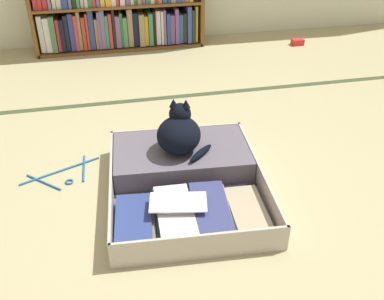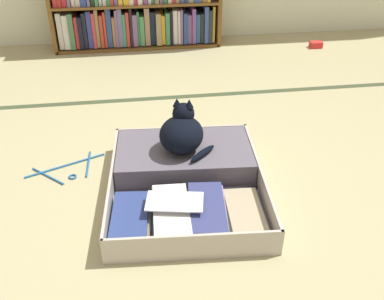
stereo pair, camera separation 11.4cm
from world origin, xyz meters
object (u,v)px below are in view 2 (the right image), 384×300
(bookshelf, at_px, (136,5))
(clothes_hanger, at_px, (68,169))
(open_suitcase, at_px, (185,176))
(black_cat, at_px, (182,132))
(small_red_pouch, at_px, (316,45))

(bookshelf, relative_size, clothes_hanger, 3.59)
(clothes_hanger, bearing_deg, open_suitcase, -20.38)
(open_suitcase, height_order, black_cat, black_cat)
(bookshelf, distance_m, small_red_pouch, 1.56)
(open_suitcase, xyz_separation_m, small_red_pouch, (1.36, 1.77, -0.03))
(black_cat, relative_size, clothes_hanger, 0.79)
(black_cat, xyz_separation_m, clothes_hanger, (-0.58, 0.08, -0.21))
(bookshelf, distance_m, open_suitcase, 2.06)
(bookshelf, bearing_deg, small_red_pouch, -9.81)
(bookshelf, height_order, small_red_pouch, bookshelf)
(bookshelf, bearing_deg, black_cat, -85.49)
(black_cat, distance_m, small_red_pouch, 2.13)
(small_red_pouch, bearing_deg, open_suitcase, -127.50)
(bookshelf, distance_m, clothes_hanger, 1.90)
(clothes_hanger, height_order, small_red_pouch, small_red_pouch)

